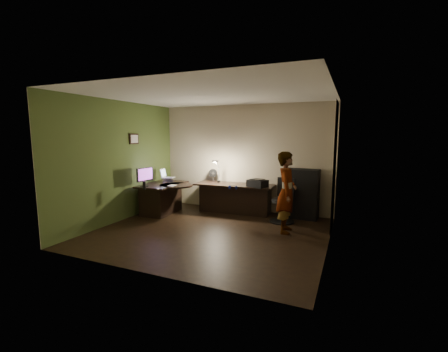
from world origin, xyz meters
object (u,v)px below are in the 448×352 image
at_px(desk_left, 163,198).
at_px(monitor, 144,180).
at_px(cabinet, 301,194).
at_px(office_chair, 282,201).
at_px(desk_right, 234,198).
at_px(person, 287,192).

distance_m(desk_left, monitor, 0.75).
height_order(cabinet, office_chair, cabinet).
height_order(desk_right, person, person).
bearing_deg(cabinet, monitor, -154.17).
height_order(cabinet, person, person).
height_order(cabinet, monitor, cabinet).
xyz_separation_m(desk_right, cabinet, (1.62, 0.19, 0.21)).
relative_size(cabinet, monitor, 2.37).
distance_m(monitor, office_chair, 3.22).
height_order(desk_left, cabinet, cabinet).
relative_size(cabinet, person, 0.71).
distance_m(cabinet, person, 1.19).
bearing_deg(monitor, office_chair, 22.91).
relative_size(desk_right, cabinet, 1.69).
relative_size(monitor, office_chair, 0.50).
bearing_deg(monitor, desk_left, 79.47).
relative_size(desk_left, person, 0.80).
xyz_separation_m(cabinet, office_chair, (-0.34, -0.52, -0.09)).
bearing_deg(person, desk_left, 78.39).
height_order(desk_left, monitor, monitor).
bearing_deg(monitor, person, 10.93).
relative_size(desk_right, office_chair, 2.00).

